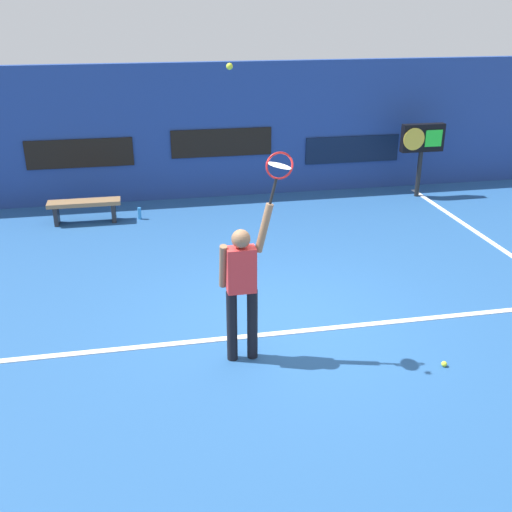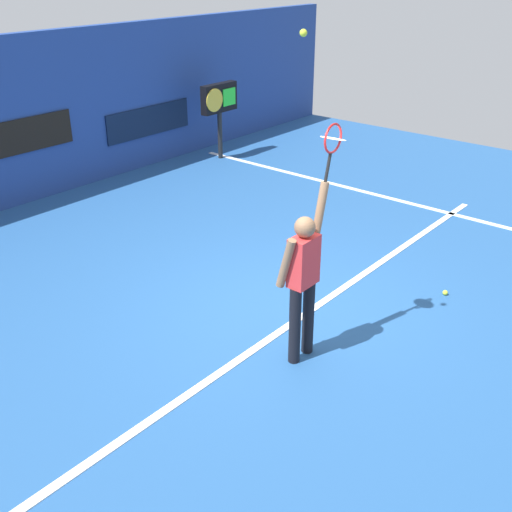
{
  "view_description": "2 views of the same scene",
  "coord_description": "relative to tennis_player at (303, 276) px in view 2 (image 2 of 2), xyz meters",
  "views": [
    {
      "loc": [
        -1.76,
        -7.04,
        4.08
      ],
      "look_at": [
        -0.48,
        -0.49,
        1.24
      ],
      "focal_mm": 42.29,
      "sensor_mm": 36.0,
      "label": 1
    },
    {
      "loc": [
        -5.5,
        -4.1,
        4.08
      ],
      "look_at": [
        -0.55,
        0.02,
        0.95
      ],
      "focal_mm": 43.74,
      "sensor_mm": 36.0,
      "label": 2
    }
  ],
  "objects": [
    {
      "name": "tennis_racket",
      "position": [
        0.42,
        -0.0,
        1.36
      ],
      "size": [
        0.38,
        0.27,
        0.63
      ],
      "color": "black"
    },
    {
      "name": "ground_plane",
      "position": [
        0.7,
        0.75,
        -1.01
      ],
      "size": [
        18.0,
        18.0,
        0.0
      ],
      "primitive_type": "plane",
      "color": "#23518C"
    },
    {
      "name": "court_sideline",
      "position": [
        5.12,
        2.75,
        -1.0
      ],
      "size": [
        0.1,
        7.0,
        0.01
      ],
      "primitive_type": "cube",
      "color": "white",
      "rests_on": "ground_plane"
    },
    {
      "name": "spare_ball",
      "position": [
        2.36,
        -0.66,
        -0.98
      ],
      "size": [
        0.07,
        0.07,
        0.07
      ],
      "primitive_type": "sphere",
      "color": "#CCE033",
      "rests_on": "ground_plane"
    },
    {
      "name": "tennis_player",
      "position": [
        0.0,
        0.0,
        0.0
      ],
      "size": [
        0.62,
        0.31,
        1.98
      ],
      "color": "black",
      "rests_on": "ground_plane"
    },
    {
      "name": "sponsor_banner_center",
      "position": [
        0.7,
        6.62,
        0.21
      ],
      "size": [
        2.2,
        0.03,
        0.6
      ],
      "primitive_type": "cube",
      "color": "black"
    },
    {
      "name": "scoreboard_clock",
      "position": [
        4.99,
        5.81,
        0.24
      ],
      "size": [
        0.96,
        0.2,
        1.62
      ],
      "color": "black",
      "rests_on": "ground_plane"
    },
    {
      "name": "court_baseline",
      "position": [
        0.7,
        0.47,
        -1.0
      ],
      "size": [
        10.0,
        0.1,
        0.01
      ],
      "primitive_type": "cube",
      "color": "white",
      "rests_on": "ground_plane"
    },
    {
      "name": "sponsor_banner_starboard",
      "position": [
        3.7,
        6.62,
        -0.07
      ],
      "size": [
        2.2,
        0.03,
        0.6
      ],
      "primitive_type": "cube",
      "color": "#0C1933"
    },
    {
      "name": "tennis_ball",
      "position": [
        -0.1,
        0.02,
        2.45
      ],
      "size": [
        0.07,
        0.07,
        0.07
      ],
      "primitive_type": "sphere",
      "color": "#CCE033"
    },
    {
      "name": "back_wall",
      "position": [
        0.7,
        6.74,
        0.44
      ],
      "size": [
        18.0,
        0.2,
        2.9
      ],
      "primitive_type": "cube",
      "color": "navy",
      "rests_on": "ground_plane"
    }
  ]
}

